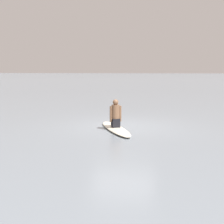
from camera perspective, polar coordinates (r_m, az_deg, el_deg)
ground_plane at (r=12.35m, az=2.03°, el=-2.57°), size 400.00×400.00×0.00m
surfboard at (r=11.49m, az=0.65°, el=-3.03°), size 1.88×3.13×0.12m
person_paddler at (r=11.40m, az=0.66°, el=-0.46°), size 0.43×0.42×1.02m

